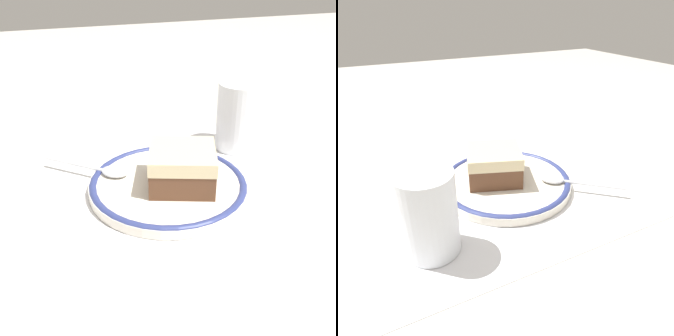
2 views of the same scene
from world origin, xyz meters
The scene contains 7 objects.
ground_plane centered at (0.00, 0.00, 0.00)m, with size 2.40×2.40×0.00m, color #B7B2A8.
placemat centered at (0.00, 0.00, 0.00)m, with size 0.46×0.37×0.00m, color white.
plate centered at (0.04, -0.01, 0.01)m, with size 0.20×0.20×0.02m.
cake_slice centered at (0.02, 0.00, 0.04)m, with size 0.10×0.10×0.05m.
spoon centered at (0.11, -0.06, 0.02)m, with size 0.11×0.10×0.01m.
cup centered at (-0.10, -0.10, 0.05)m, with size 0.06×0.06×0.10m.
napkin centered at (0.15, -0.11, 0.00)m, with size 0.10×0.11×0.00m, color white.
Camera 2 is at (-0.15, -0.38, 0.26)m, focal length 32.65 mm.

